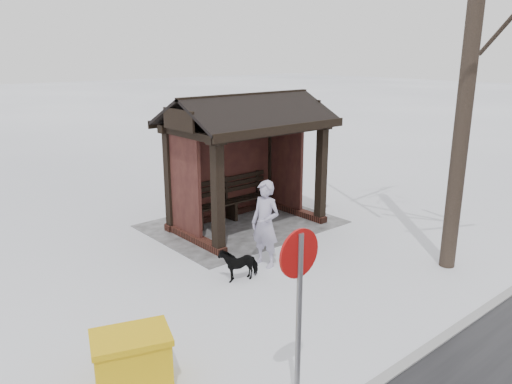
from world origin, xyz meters
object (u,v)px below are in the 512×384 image
at_px(grit_bin, 132,360).
at_px(road_sign, 299,281).
at_px(pedestrian, 265,224).
at_px(bus_shelter, 243,134).
at_px(dog, 239,263).

height_order(grit_bin, road_sign, road_sign).
bearing_deg(pedestrian, grit_bin, -75.71).
xyz_separation_m(bus_shelter, pedestrian, (1.14, 2.07, -1.33)).
bearing_deg(road_sign, bus_shelter, -123.39).
distance_m(dog, road_sign, 3.69).
bearing_deg(dog, grit_bin, -48.14).
height_order(pedestrian, dog, pedestrian).
height_order(pedestrian, grit_bin, pedestrian).
bearing_deg(dog, road_sign, -13.69).
relative_size(pedestrian, grit_bin, 1.53).
bearing_deg(bus_shelter, pedestrian, 61.19).
height_order(dog, grit_bin, grit_bin).
distance_m(grit_bin, road_sign, 2.34).
height_order(bus_shelter, dog, bus_shelter).
distance_m(dog, grit_bin, 3.25).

